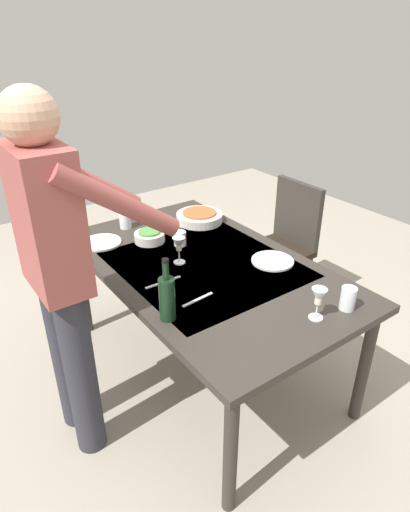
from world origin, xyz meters
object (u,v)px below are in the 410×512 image
Objects in this scene: wine_glass_left at (318,298)px; water_cup_near_right at (180,238)px; wine_bottle at (167,297)px; dinner_plate_near at (102,242)px; side_bowl_salad at (150,236)px; wine_glass_right at (179,245)px; water_cup_far_left at (348,298)px; dinner_plate_far at (273,261)px; chair_near at (286,238)px; serving_bowl_pasta at (199,217)px; dining_table at (205,274)px; person_server at (60,267)px; water_cup_near_left at (125,220)px.

wine_glass_left reaches higher than water_cup_near_right.
dinner_plate_near is (0.86, -0.07, -0.10)m from wine_bottle.
water_cup_near_right reaches higher than side_bowl_salad.
wine_bottle reaches higher than water_cup_near_right.
water_cup_far_left is at bearing -154.73° from wine_glass_right.
dinner_plate_near and dinner_plate_far have the same top height.
side_bowl_salad is at bearing -120.12° from dinner_plate_near.
water_cup_far_left reaches higher than dinner_plate_far.
chair_near is 1.04m from wine_glass_right.
wine_glass_right is 0.84× the size of side_bowl_salad.
side_bowl_salad is (0.16, 0.98, 0.23)m from chair_near.
wine_glass_right is 0.52m from dinner_plate_far.
water_cup_near_right is 0.36m from serving_bowl_pasta.
dinner_plate_near is at bearing 51.33° from water_cup_near_right.
wine_bottle reaches higher than wine_glass_left.
dining_table is at bearing 147.83° from serving_bowl_pasta.
dinner_plate_far is at bearing -147.44° from water_cup_near_right.
dining_table is 0.93m from chair_near.
dining_table is 0.77m from water_cup_far_left.
person_server is 0.47m from wine_bottle.
serving_bowl_pasta is (0.49, -0.31, 0.10)m from dining_table.
wine_glass_right reaches higher than serving_bowl_pasta.
wine_glass_right is (0.09, 0.10, 0.17)m from dining_table.
wine_glass_right is at bearing -152.57° from dinner_plate_near.
dining_table is 15.45× the size of water_cup_near_left.
wine_glass_right is (0.11, -0.66, -0.14)m from person_server.
person_server is at bearing 52.65° from wine_glass_left.
water_cup_near_left reaches higher than side_bowl_salad.
water_cup_far_left is at bearing -165.13° from water_cup_near_right.
person_server is at bearing 115.28° from serving_bowl_pasta.
water_cup_near_left and water_cup_far_left have the same top height.
serving_bowl_pasta is at bearing -96.29° from dinner_plate_near.
water_cup_far_left reaches higher than water_cup_near_right.
wine_glass_left is 1.38× the size of water_cup_far_left.
water_cup_near_left is at bearing 2.45° from wine_glass_right.
dinner_plate_far is (-0.87, -0.44, -0.05)m from water_cup_near_left.
water_cup_far_left is (-0.41, -0.70, -0.06)m from wine_bottle.
dinner_plate_near is (0.58, -0.42, -0.24)m from person_server.
water_cup_far_left reaches higher than dinner_plate_near.
serving_bowl_pasta is at bearing -64.72° from person_server.
chair_near is at bearing -80.73° from wine_glass_right.
wine_glass_left is at bearing -170.10° from water_cup_near_left.
water_cup_near_right is 0.78× the size of water_cup_far_left.
wine_bottle is at bearing 125.92° from dining_table.
water_cup_near_left is (0.98, -0.29, -0.06)m from wine_bottle.
dinner_plate_far is at bearing -22.62° from wine_glass_left.
water_cup_far_left is (-1.39, -0.41, 0.00)m from water_cup_near_left.
water_cup_far_left is 0.52m from dinner_plate_far.
chair_near is 10.62× the size of water_cup_near_right.
water_cup_far_left reaches higher than dining_table.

